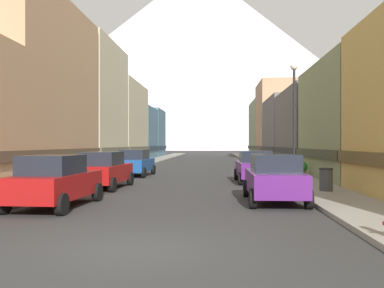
{
  "coord_description": "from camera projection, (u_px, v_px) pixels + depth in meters",
  "views": [
    {
      "loc": [
        1.69,
        -8.73,
        2.15
      ],
      "look_at": [
        -0.69,
        32.72,
        2.15
      ],
      "focal_mm": 40.56,
      "sensor_mm": 36.0,
      "label": 1
    }
  ],
  "objects": [
    {
      "name": "ground_plane",
      "position": [
        134.0,
        250.0,
        8.82
      ],
      "size": [
        400.0,
        400.0,
        0.0
      ],
      "primitive_type": "plane",
      "color": "#323232"
    },
    {
      "name": "sidewalk_left",
      "position": [
        139.0,
        164.0,
        44.12
      ],
      "size": [
        2.5,
        100.0,
        0.15
      ],
      "primitive_type": "cube",
      "color": "gray",
      "rests_on": "ground"
    },
    {
      "name": "sidewalk_right",
      "position": [
        262.0,
        165.0,
        43.4
      ],
      "size": [
        2.5,
        100.0,
        0.15
      ],
      "primitive_type": "cube",
      "color": "gray",
      "rests_on": "ground"
    },
    {
      "name": "storefront_left_1",
      "position": [
        2.0,
        93.0,
        27.41
      ],
      "size": [
        9.12,
        12.79,
        11.16
      ],
      "color": "tan",
      "rests_on": "ground"
    },
    {
      "name": "storefront_left_2",
      "position": [
        70.0,
        108.0,
        39.73
      ],
      "size": [
        8.89,
        10.9,
        11.34
      ],
      "color": "beige",
      "rests_on": "ground"
    },
    {
      "name": "storefront_left_3",
      "position": [
        107.0,
        124.0,
        51.85
      ],
      "size": [
        8.21,
        12.74,
        9.42
      ],
      "color": "beige",
      "rests_on": "ground"
    },
    {
      "name": "storefront_left_4",
      "position": [
        123.0,
        134.0,
        63.29
      ],
      "size": [
        9.42,
        9.43,
        7.45
      ],
      "color": "slate",
      "rests_on": "ground"
    },
    {
      "name": "storefront_left_5",
      "position": [
        142.0,
        134.0,
        73.23
      ],
      "size": [
        7.09,
        9.74,
        7.94
      ],
      "color": "slate",
      "rests_on": "ground"
    },
    {
      "name": "storefront_right_1",
      "position": [
        379.0,
        124.0,
        25.47
      ],
      "size": [
        7.77,
        10.54,
        6.96
      ],
      "color": "#8C9966",
      "rests_on": "ground"
    },
    {
      "name": "storefront_right_2",
      "position": [
        330.0,
        131.0,
        37.23
      ],
      "size": [
        8.14,
        11.87,
        6.83
      ],
      "color": "#66605B",
      "rests_on": "ground"
    },
    {
      "name": "storefront_right_3",
      "position": [
        299.0,
        132.0,
        49.12
      ],
      "size": [
        7.33,
        11.37,
        7.38
      ],
      "color": "#66605B",
      "rests_on": "ground"
    },
    {
      "name": "storefront_right_4",
      "position": [
        295.0,
        122.0,
        60.07
      ],
      "size": [
        10.25,
        10.05,
        10.67
      ],
      "color": "tan",
      "rests_on": "ground"
    },
    {
      "name": "storefront_right_5",
      "position": [
        278.0,
        130.0,
        72.18
      ],
      "size": [
        8.99,
        13.62,
        9.19
      ],
      "color": "#8C9966",
      "rests_on": "ground"
    },
    {
      "name": "car_left_0",
      "position": [
        55.0,
        181.0,
        14.68
      ],
      "size": [
        2.25,
        4.49,
        1.78
      ],
      "color": "#9E1111",
      "rests_on": "ground"
    },
    {
      "name": "car_left_1",
      "position": [
        103.0,
        170.0,
        20.94
      ],
      "size": [
        2.23,
        4.48,
        1.78
      ],
      "color": "#9E1111",
      "rests_on": "ground"
    },
    {
      "name": "car_left_2",
      "position": [
        135.0,
        163.0,
        29.13
      ],
      "size": [
        2.22,
        4.47,
        1.78
      ],
      "color": "#19478C",
      "rests_on": "ground"
    },
    {
      "name": "car_right_0",
      "position": [
        274.0,
        178.0,
        15.91
      ],
      "size": [
        2.06,
        4.4,
        1.78
      ],
      "color": "#591E72",
      "rests_on": "ground"
    },
    {
      "name": "car_right_1",
      "position": [
        255.0,
        166.0,
        24.15
      ],
      "size": [
        2.15,
        4.44,
        1.78
      ],
      "color": "#591E72",
      "rests_on": "ground"
    },
    {
      "name": "trash_bin_right",
      "position": [
        326.0,
        179.0,
        18.5
      ],
      "size": [
        0.59,
        0.59,
        0.98
      ],
      "color": "#4C5156",
      "rests_on": "sidewalk_right"
    },
    {
      "name": "potted_plant_0",
      "position": [
        302.0,
        168.0,
        26.89
      ],
      "size": [
        0.66,
        0.66,
        0.92
      ],
      "color": "gray",
      "rests_on": "sidewalk_right"
    },
    {
      "name": "streetlamp_right",
      "position": [
        294.0,
        105.0,
        20.52
      ],
      "size": [
        0.36,
        0.36,
        5.86
      ],
      "color": "black",
      "rests_on": "sidewalk_right"
    },
    {
      "name": "mountain_backdrop",
      "position": [
        198.0,
        57.0,
        268.98
      ],
      "size": [
        259.3,
        259.3,
        112.76
      ],
      "primitive_type": "cone",
      "color": "silver",
      "rests_on": "ground"
    }
  ]
}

